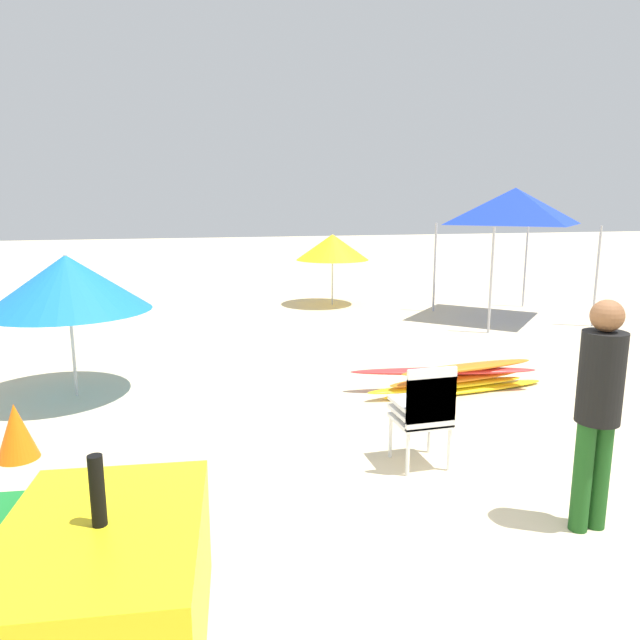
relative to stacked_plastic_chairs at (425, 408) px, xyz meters
name	(u,v)px	position (x,y,z in m)	size (l,w,h in m)	color
ground	(440,542)	(-0.41, -1.17, -0.60)	(80.00, 80.00, 0.00)	beige
stacked_plastic_chairs	(425,408)	(0.00, 0.00, 0.00)	(0.48, 0.48, 1.02)	silver
surfboard_pile	(456,379)	(1.39, 1.95, -0.41)	(2.72, 0.81, 0.40)	yellow
lifeguard_near_left	(599,400)	(0.78, -1.29, 0.44)	(0.32, 0.32, 1.80)	#194C19
popup_canopy	(515,206)	(4.96, 6.25, 1.81)	(2.45, 2.45, 2.80)	#B2B2B7
beach_umbrella_left	(332,247)	(1.73, 8.92, 0.82)	(1.78, 1.78, 1.74)	beige
beach_umbrella_mid	(67,283)	(-3.47, 3.13, 0.88)	(2.04, 2.04, 1.85)	beige
traffic_cone_near	(16,431)	(-3.77, 1.24, -0.32)	(0.40, 0.40, 0.57)	orange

